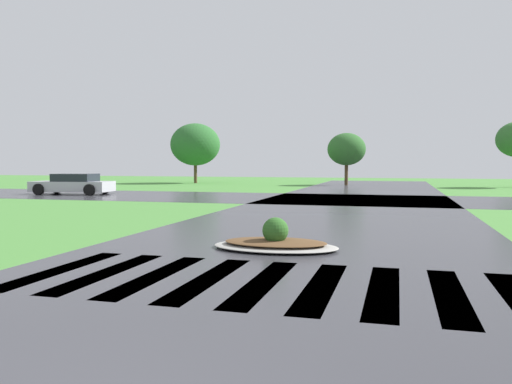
# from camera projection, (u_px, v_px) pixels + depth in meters

# --- Properties ---
(asphalt_roadway) EXTENTS (9.12, 80.00, 0.01)m
(asphalt_roadway) POSITION_uv_depth(u_px,v_px,m) (314.00, 237.00, 12.66)
(asphalt_roadway) COLOR #35353A
(asphalt_roadway) RESTS_ON ground
(asphalt_cross_road) EXTENTS (90.00, 8.21, 0.01)m
(asphalt_cross_road) POSITION_uv_depth(u_px,v_px,m) (357.00, 199.00, 25.57)
(asphalt_cross_road) COLOR #35353A
(asphalt_cross_road) RESTS_ON ground
(crosswalk_stripes) EXTENTS (7.65, 3.27, 0.01)m
(crosswalk_stripes) POSITION_uv_depth(u_px,v_px,m) (263.00, 282.00, 7.92)
(crosswalk_stripes) COLOR white
(crosswalk_stripes) RESTS_ON ground
(median_island) EXTENTS (2.70, 1.63, 0.68)m
(median_island) POSITION_uv_depth(u_px,v_px,m) (275.00, 242.00, 10.95)
(median_island) COLOR #9E9B93
(median_island) RESTS_ON ground
(car_dark_suv) EXTENTS (4.71, 2.51, 1.20)m
(car_dark_suv) POSITION_uv_depth(u_px,v_px,m) (73.00, 184.00, 29.76)
(car_dark_suv) COLOR #B7B7BF
(car_dark_suv) RESTS_ON ground
(background_treeline) EXTENTS (41.52, 5.67, 5.60)m
(background_treeline) POSITION_uv_depth(u_px,v_px,m) (427.00, 142.00, 40.62)
(background_treeline) COLOR #4C3823
(background_treeline) RESTS_ON ground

